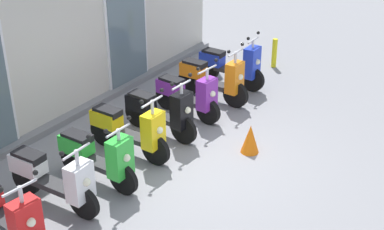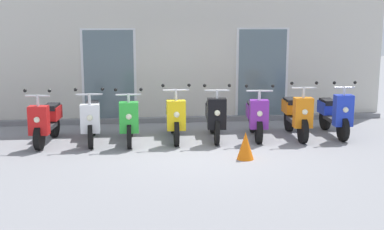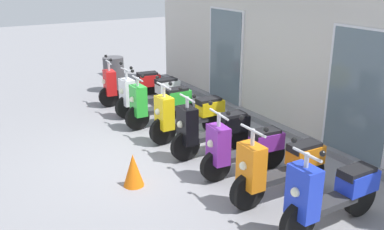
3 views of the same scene
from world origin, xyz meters
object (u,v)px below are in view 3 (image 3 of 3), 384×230
(trash_bin, at_px, (114,74))
(scooter_black, at_px, (211,129))
(scooter_blue, at_px, (330,194))
(scooter_white, at_px, (149,93))
(scooter_yellow, at_px, (188,115))
(scooter_green, at_px, (159,103))
(scooter_red, at_px, (130,85))
(traffic_cone, at_px, (133,170))
(scooter_orange, at_px, (279,168))
(scooter_purple, at_px, (243,148))

(trash_bin, bearing_deg, scooter_black, -0.85)
(scooter_blue, distance_m, trash_bin, 7.50)
(scooter_white, xyz_separation_m, scooter_yellow, (1.75, 0.00, 0.00))
(scooter_green, bearing_deg, scooter_red, 176.66)
(scooter_green, xyz_separation_m, trash_bin, (-3.02, 0.18, -0.04))
(scooter_red, distance_m, scooter_yellow, 2.67)
(traffic_cone, bearing_deg, scooter_orange, 48.03)
(scooter_red, distance_m, scooter_blue, 6.20)
(scooter_red, bearing_deg, scooter_black, 0.18)
(scooter_red, height_order, trash_bin, scooter_red)
(scooter_purple, xyz_separation_m, scooter_orange, (0.88, -0.04, 0.03))
(traffic_cone, bearing_deg, scooter_white, 150.24)
(scooter_yellow, relative_size, trash_bin, 1.82)
(scooter_yellow, distance_m, traffic_cone, 2.08)
(scooter_black, bearing_deg, scooter_white, 179.18)
(scooter_white, distance_m, trash_bin, 2.22)
(scooter_black, relative_size, scooter_purple, 1.05)
(scooter_blue, bearing_deg, scooter_green, -178.22)
(trash_bin, bearing_deg, scooter_orange, -0.90)
(scooter_black, bearing_deg, scooter_orange, -1.04)
(scooter_purple, bearing_deg, trash_bin, 179.40)
(scooter_yellow, bearing_deg, scooter_purple, -0.83)
(scooter_green, xyz_separation_m, scooter_blue, (4.48, 0.14, -0.01))
(scooter_white, bearing_deg, scooter_yellow, 0.01)
(scooter_purple, bearing_deg, scooter_orange, -2.88)
(scooter_green, bearing_deg, scooter_blue, 1.78)
(scooter_white, bearing_deg, scooter_orange, -0.91)
(scooter_purple, height_order, scooter_blue, scooter_blue)
(scooter_orange, xyz_separation_m, trash_bin, (-6.62, 0.10, -0.03))
(trash_bin, bearing_deg, scooter_white, -0.88)
(scooter_orange, bearing_deg, scooter_purple, 177.12)
(scooter_black, height_order, traffic_cone, scooter_black)
(scooter_yellow, xyz_separation_m, scooter_purple, (1.77, -0.03, -0.03))
(scooter_red, distance_m, trash_bin, 1.30)
(scooter_purple, distance_m, traffic_cone, 1.77)
(trash_bin, distance_m, traffic_cone, 5.45)
(scooter_black, xyz_separation_m, traffic_cone, (0.34, -1.65, -0.24))
(trash_bin, relative_size, traffic_cone, 1.79)
(scooter_green, height_order, trash_bin, scooter_green)
(scooter_black, relative_size, traffic_cone, 3.13)
(scooter_green, relative_size, scooter_blue, 0.95)
(scooter_white, relative_size, scooter_orange, 1.00)
(scooter_blue, bearing_deg, scooter_purple, -179.47)
(scooter_black, bearing_deg, trash_bin, 179.15)
(scooter_red, relative_size, scooter_black, 0.98)
(scooter_yellow, xyz_separation_m, scooter_black, (0.86, -0.04, 0.00))
(trash_bin, bearing_deg, scooter_red, -3.63)
(scooter_orange, height_order, scooter_blue, scooter_orange)
(scooter_green, relative_size, scooter_black, 0.96)
(scooter_green, distance_m, scooter_purple, 2.72)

